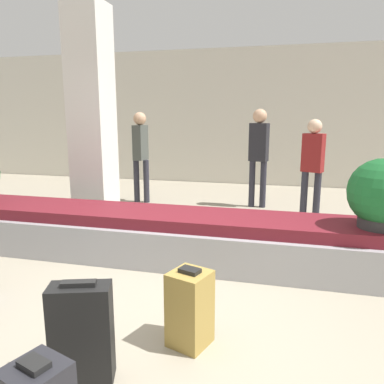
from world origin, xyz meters
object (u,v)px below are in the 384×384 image
object	(u,v)px
suitcase_1	(190,308)
traveler_2	(313,161)
suitcase_3	(82,333)
potted_plant_0	(382,195)
traveler_0	(259,149)
pillar	(92,119)
traveler_1	(141,149)

from	to	relation	value
suitcase_1	traveler_2	world-z (taller)	traveler_2
suitcase_1	suitcase_3	world-z (taller)	suitcase_3
potted_plant_0	traveler_0	xyz separation A→B (m)	(-1.40, 2.88, 0.17)
pillar	potted_plant_0	distance (m)	3.98
suitcase_3	traveler_0	size ratio (longest dim) A/B	0.38
pillar	suitcase_3	distance (m)	3.83
potted_plant_0	traveler_1	xyz separation A→B (m)	(-3.60, 2.74, 0.14)
potted_plant_0	traveler_2	bearing A→B (deg)	102.51
suitcase_3	traveler_0	distance (m)	5.01
suitcase_3	traveler_0	world-z (taller)	traveler_0
traveler_0	traveler_1	bearing A→B (deg)	-160.25
pillar	potted_plant_0	bearing A→B (deg)	-17.79
suitcase_3	traveler_1	xyz separation A→B (m)	(-1.50, 4.77, 0.70)
suitcase_1	suitcase_3	xyz separation A→B (m)	(-0.55, -0.53, 0.04)
suitcase_3	traveler_1	distance (m)	5.05
pillar	traveler_1	world-z (taller)	pillar
pillar	traveler_2	xyz separation A→B (m)	(3.21, 1.11, -0.66)
traveler_2	traveler_0	bearing A→B (deg)	171.82
suitcase_1	potted_plant_0	xyz separation A→B (m)	(1.55, 1.50, 0.61)
pillar	traveler_1	xyz separation A→B (m)	(0.13, 1.54, -0.58)
pillar	potted_plant_0	size ratio (longest dim) A/B	4.64
traveler_0	traveler_2	bearing A→B (deg)	-16.55
pillar	traveler_1	distance (m)	1.65
traveler_1	traveler_2	xyz separation A→B (m)	(3.09, -0.43, -0.08)
suitcase_1	traveler_1	size ratio (longest dim) A/B	0.34
suitcase_3	traveler_1	bearing A→B (deg)	89.03
traveler_0	traveler_2	size ratio (longest dim) A/B	1.11
traveler_1	traveler_2	bearing A→B (deg)	87.23
suitcase_3	suitcase_1	bearing A→B (deg)	25.61
pillar	traveler_1	size ratio (longest dim) A/B	1.87
suitcase_1	traveler_0	bearing A→B (deg)	107.38
traveler_2	suitcase_1	bearing A→B (deg)	-80.75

